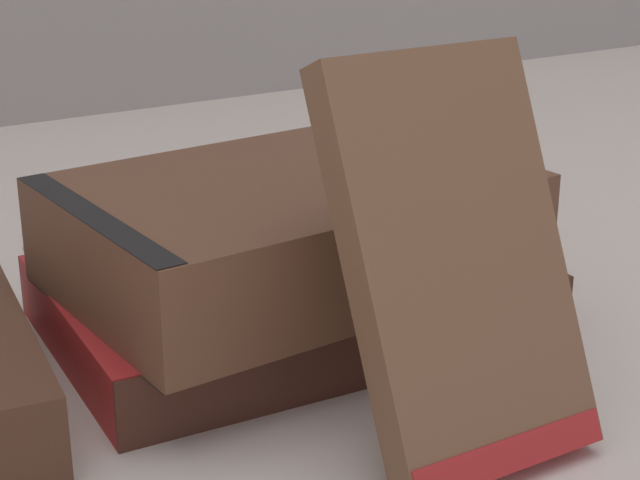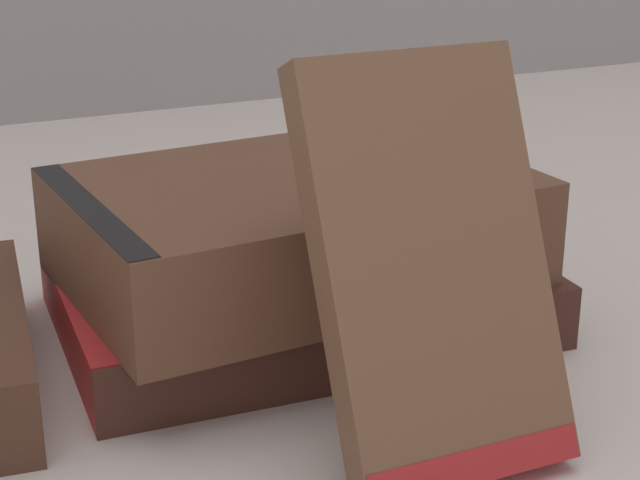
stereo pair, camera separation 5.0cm
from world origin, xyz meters
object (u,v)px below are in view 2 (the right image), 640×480
object	(u,v)px
book_flat_top	(284,228)
reading_glasses	(146,222)
book_flat_bottom	(285,296)
book_leaning_front	(434,281)
pocket_watch	(406,171)

from	to	relation	value
book_flat_top	reading_glasses	size ratio (longest dim) A/B	1.80
book_flat_top	reading_glasses	world-z (taller)	book_flat_top
book_flat_bottom	reading_glasses	world-z (taller)	book_flat_bottom
reading_glasses	book_flat_bottom	bearing A→B (deg)	-93.51
book_leaning_front	pocket_watch	distance (m)	0.10
book_leaning_front	pocket_watch	bearing A→B (deg)	67.53
book_flat_bottom	reading_glasses	bearing A→B (deg)	100.37
book_flat_bottom	book_flat_top	bearing A→B (deg)	-110.41
reading_glasses	book_flat_top	bearing A→B (deg)	-95.65
book_flat_bottom	reading_glasses	distance (m)	0.16
book_flat_top	book_leaning_front	xyz separation A→B (m)	(0.01, -0.11, 0.01)
pocket_watch	reading_glasses	bearing A→B (deg)	108.39
book_flat_bottom	book_leaning_front	world-z (taller)	book_leaning_front
book_flat_top	book_leaning_front	world-z (taller)	book_leaning_front
book_flat_bottom	book_leaning_front	xyz separation A→B (m)	(0.01, -0.12, 0.05)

